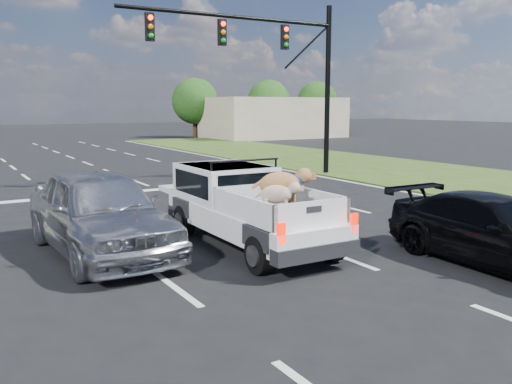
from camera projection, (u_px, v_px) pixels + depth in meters
ground at (266, 271)px, 9.71m from camera, size 160.00×160.00×0.00m
road_markings at (143, 210)px, 15.26m from camera, size 17.75×60.00×0.01m
grass_shoulder_right at (465, 180)px, 21.37m from camera, size 8.00×60.00×0.06m
traffic_signal at (280, 60)px, 21.49m from camera, size 9.11×0.31×7.00m
building_right at (274, 118)px, 49.38m from camera, size 12.00×7.00×3.60m
tree_far_d at (195, 101)px, 49.49m from camera, size 4.20×4.20×5.40m
tree_far_e at (269, 101)px, 53.54m from camera, size 4.20×4.20×5.40m
tree_far_f at (317, 102)px, 56.58m from camera, size 4.20×4.20×5.40m
pickup_truck at (246, 205)px, 11.45m from camera, size 1.88×4.88×1.82m
silver_sedan at (100, 211)px, 10.79m from camera, size 2.24×5.09×1.70m
black_coupe at (497, 231)px, 10.01m from camera, size 1.84×4.44×1.28m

